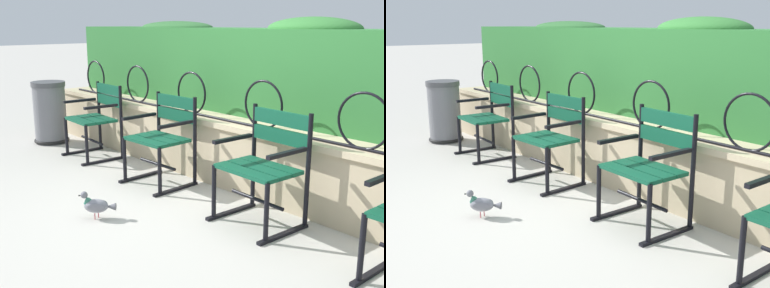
{
  "view_description": "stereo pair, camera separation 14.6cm",
  "coord_description": "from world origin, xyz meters",
  "views": [
    {
      "loc": [
        2.85,
        -2.36,
        1.5
      ],
      "look_at": [
        0.0,
        0.1,
        0.55
      ],
      "focal_mm": 45.19,
      "sensor_mm": 36.0,
      "label": 1
    },
    {
      "loc": [
        2.94,
        -2.25,
        1.5
      ],
      "look_at": [
        0.0,
        0.1,
        0.55
      ],
      "focal_mm": 45.19,
      "sensor_mm": 36.0,
      "label": 2
    }
  ],
  "objects": [
    {
      "name": "ground_plane",
      "position": [
        0.0,
        0.0,
        0.0
      ],
      "size": [
        60.0,
        60.0,
        0.0
      ],
      "primitive_type": "plane",
      "color": "#BCB7AD"
    },
    {
      "name": "park_chair_leftmost",
      "position": [
        -1.93,
        0.34,
        0.45
      ],
      "size": [
        0.59,
        0.55,
        0.83
      ],
      "color": "#0F4C33",
      "rests_on": "ground"
    },
    {
      "name": "park_chair_centre_left",
      "position": [
        -0.69,
        0.34,
        0.46
      ],
      "size": [
        0.59,
        0.55,
        0.84
      ],
      "color": "#0F4C33",
      "rests_on": "ground"
    },
    {
      "name": "trash_bin",
      "position": [
        -2.91,
        0.23,
        0.37
      ],
      "size": [
        0.44,
        0.44,
        0.78
      ],
      "color": "slate",
      "rests_on": "ground"
    },
    {
      "name": "stone_wall",
      "position": [
        0.0,
        0.8,
        0.31
      ],
      "size": [
        6.57,
        0.41,
        0.62
      ],
      "color": "tan",
      "rests_on": "ground"
    },
    {
      "name": "pigeon_near_chairs",
      "position": [
        -0.32,
        -0.61,
        0.11
      ],
      "size": [
        0.23,
        0.24,
        0.22
      ],
      "color": "gray",
      "rests_on": "ground"
    },
    {
      "name": "hedge_row",
      "position": [
        0.02,
        1.32,
        1.07
      ],
      "size": [
        6.44,
        0.69,
        0.94
      ],
      "color": "#2D7033",
      "rests_on": "stone_wall"
    },
    {
      "name": "park_chair_centre_right",
      "position": [
        0.57,
        0.34,
        0.47
      ],
      "size": [
        0.61,
        0.54,
        0.87
      ],
      "color": "#0F4C33",
      "rests_on": "ground"
    },
    {
      "name": "iron_arch_fence",
      "position": [
        -0.23,
        0.72,
        0.8
      ],
      "size": [
        6.05,
        0.02,
        0.42
      ],
      "color": "black",
      "rests_on": "stone_wall"
    }
  ]
}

